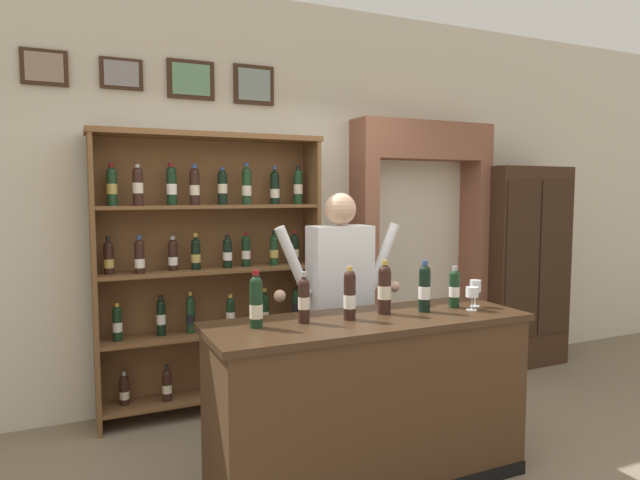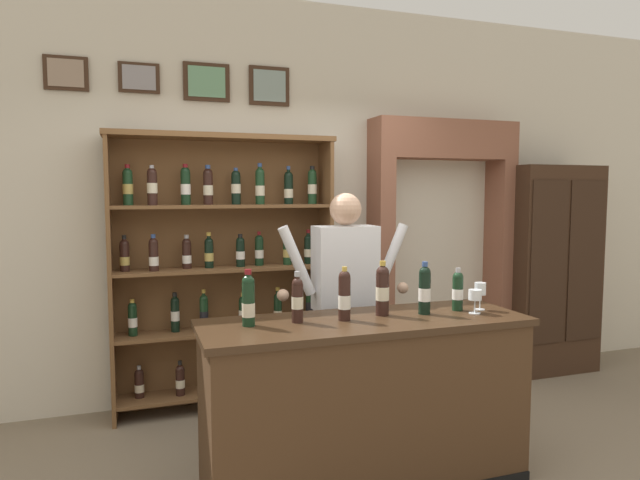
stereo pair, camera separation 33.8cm
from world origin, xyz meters
TOP-DOWN VIEW (x-y plane):
  - back_wall at (-0.00, 1.73)m, footprint 12.00×0.19m
  - wine_shelf at (-0.44, 1.48)m, footprint 1.74×0.33m
  - archway_doorway at (1.55, 1.61)m, footprint 1.37×0.45m
  - side_cabinet at (2.65, 1.35)m, footprint 0.88×0.41m
  - tasting_counter at (0.13, -0.00)m, footprint 1.89×0.64m
  - shopkeeper at (0.25, 0.62)m, footprint 0.96×0.22m
  - tasting_bottle_rosso at (-0.53, 0.06)m, footprint 0.07×0.07m
  - tasting_bottle_super_tuscan at (-0.26, 0.05)m, footprint 0.07×0.07m
  - tasting_bottle_riserva at (0.01, 0.01)m, footprint 0.07×0.07m
  - tasting_bottle_vin_santo at (0.27, 0.06)m, footprint 0.08×0.08m
  - tasting_bottle_grappa at (0.52, 0.01)m, footprint 0.07×0.07m
  - tasting_bottle_prosecco at (0.76, 0.03)m, footprint 0.07×0.07m
  - wine_glass_left at (0.90, -0.00)m, footprint 0.07×0.07m
  - wine_glass_right at (0.81, -0.08)m, footprint 0.08×0.08m

SIDE VIEW (x-z plane):
  - tasting_counter at x=0.13m, z-range 0.00..0.99m
  - side_cabinet at x=2.65m, z-range 0.00..1.96m
  - shopkeeper at x=0.25m, z-range 0.21..1.92m
  - wine_glass_right at x=0.81m, z-range 1.02..1.16m
  - wine_glass_left at x=0.90m, z-range 1.02..1.19m
  - tasting_bottle_prosecco at x=0.76m, z-range 0.98..1.24m
  - tasting_bottle_super_tuscan at x=-0.26m, z-range 0.98..1.26m
  - tasting_bottle_rosso at x=-0.53m, z-range 0.97..1.28m
  - tasting_bottle_riserva at x=0.01m, z-range 0.98..1.28m
  - tasting_bottle_grappa at x=0.52m, z-range 0.98..1.29m
  - tasting_bottle_vin_santo at x=0.27m, z-range 0.98..1.30m
  - wine_shelf at x=-0.44m, z-range 0.08..2.24m
  - archway_doorway at x=1.55m, z-range 0.19..2.54m
  - back_wall at x=0.00m, z-range 0.00..3.29m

